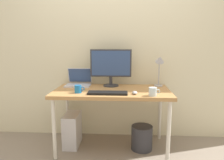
{
  "coord_description": "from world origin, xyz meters",
  "views": [
    {
      "loc": [
        0.14,
        -2.55,
        1.32
      ],
      "look_at": [
        0.0,
        0.0,
        0.87
      ],
      "focal_mm": 34.68,
      "sensor_mm": 36.0,
      "label": 1
    }
  ],
  "objects_px": {
    "desk": "(112,95)",
    "mouse": "(135,93)",
    "desk_lamp": "(160,64)",
    "keyboard": "(108,93)",
    "computer_tower": "(72,130)",
    "monitor": "(111,65)",
    "wastebasket": "(142,138)",
    "laptop": "(79,81)",
    "glass_cup": "(153,92)",
    "coffee_mug": "(78,89)"
  },
  "relations": [
    {
      "from": "mouse",
      "to": "glass_cup",
      "type": "xyz_separation_m",
      "value": [
        0.19,
        -0.07,
        0.03
      ]
    },
    {
      "from": "desk",
      "to": "mouse",
      "type": "distance_m",
      "value": 0.34
    },
    {
      "from": "laptop",
      "to": "wastebasket",
      "type": "xyz_separation_m",
      "value": [
        0.83,
        -0.26,
        -0.66
      ]
    },
    {
      "from": "monitor",
      "to": "wastebasket",
      "type": "relative_size",
      "value": 1.76
    },
    {
      "from": "desk_lamp",
      "to": "mouse",
      "type": "distance_m",
      "value": 0.61
    },
    {
      "from": "laptop",
      "to": "glass_cup",
      "type": "height_order",
      "value": "laptop"
    },
    {
      "from": "desk",
      "to": "mouse",
      "type": "relative_size",
      "value": 15.45
    },
    {
      "from": "monitor",
      "to": "coffee_mug",
      "type": "xyz_separation_m",
      "value": [
        -0.35,
        -0.4,
        -0.23
      ]
    },
    {
      "from": "laptop",
      "to": "mouse",
      "type": "relative_size",
      "value": 3.56
    },
    {
      "from": "desk",
      "to": "coffee_mug",
      "type": "height_order",
      "value": "coffee_mug"
    },
    {
      "from": "coffee_mug",
      "to": "computer_tower",
      "type": "xyz_separation_m",
      "value": [
        -0.14,
        0.22,
        -0.58
      ]
    },
    {
      "from": "keyboard",
      "to": "glass_cup",
      "type": "bearing_deg",
      "value": -6.8
    },
    {
      "from": "desk_lamp",
      "to": "mouse",
      "type": "height_order",
      "value": "desk_lamp"
    },
    {
      "from": "monitor",
      "to": "laptop",
      "type": "distance_m",
      "value": 0.48
    },
    {
      "from": "mouse",
      "to": "glass_cup",
      "type": "bearing_deg",
      "value": -19.97
    },
    {
      "from": "desk",
      "to": "desk_lamp",
      "type": "height_order",
      "value": "desk_lamp"
    },
    {
      "from": "mouse",
      "to": "keyboard",
      "type": "bearing_deg",
      "value": -178.0
    },
    {
      "from": "mouse",
      "to": "computer_tower",
      "type": "bearing_deg",
      "value": 162.23
    },
    {
      "from": "monitor",
      "to": "wastebasket",
      "type": "bearing_deg",
      "value": -31.14
    },
    {
      "from": "desk",
      "to": "laptop",
      "type": "bearing_deg",
      "value": 151.95
    },
    {
      "from": "wastebasket",
      "to": "desk_lamp",
      "type": "bearing_deg",
      "value": 47.22
    },
    {
      "from": "desk_lamp",
      "to": "mouse",
      "type": "xyz_separation_m",
      "value": [
        -0.33,
        -0.43,
        -0.28
      ]
    },
    {
      "from": "coffee_mug",
      "to": "glass_cup",
      "type": "xyz_separation_m",
      "value": [
        0.83,
        -0.1,
        0.0
      ]
    },
    {
      "from": "laptop",
      "to": "desk_lamp",
      "type": "xyz_separation_m",
      "value": [
        1.05,
        -0.02,
        0.24
      ]
    },
    {
      "from": "desk",
      "to": "mouse",
      "type": "bearing_deg",
      "value": -37.91
    },
    {
      "from": "keyboard",
      "to": "computer_tower",
      "type": "xyz_separation_m",
      "value": [
        -0.48,
        0.26,
        -0.55
      ]
    },
    {
      "from": "desk",
      "to": "laptop",
      "type": "relative_size",
      "value": 4.34
    },
    {
      "from": "coffee_mug",
      "to": "computer_tower",
      "type": "height_order",
      "value": "coffee_mug"
    },
    {
      "from": "mouse",
      "to": "computer_tower",
      "type": "distance_m",
      "value": 0.99
    },
    {
      "from": "desk",
      "to": "glass_cup",
      "type": "height_order",
      "value": "glass_cup"
    },
    {
      "from": "monitor",
      "to": "computer_tower",
      "type": "bearing_deg",
      "value": -159.78
    },
    {
      "from": "computer_tower",
      "to": "wastebasket",
      "type": "distance_m",
      "value": 0.89
    },
    {
      "from": "desk",
      "to": "desk_lamp",
      "type": "relative_size",
      "value": 3.32
    },
    {
      "from": "keyboard",
      "to": "mouse",
      "type": "height_order",
      "value": "mouse"
    },
    {
      "from": "desk",
      "to": "keyboard",
      "type": "height_order",
      "value": "keyboard"
    },
    {
      "from": "monitor",
      "to": "desk_lamp",
      "type": "distance_m",
      "value": 0.62
    },
    {
      "from": "desk_lamp",
      "to": "coffee_mug",
      "type": "relative_size",
      "value": 3.64
    },
    {
      "from": "monitor",
      "to": "mouse",
      "type": "height_order",
      "value": "monitor"
    },
    {
      "from": "desk",
      "to": "monitor",
      "type": "bearing_deg",
      "value": 96.98
    },
    {
      "from": "keyboard",
      "to": "coffee_mug",
      "type": "relative_size",
      "value": 3.82
    },
    {
      "from": "laptop",
      "to": "desk",
      "type": "bearing_deg",
      "value": -28.05
    },
    {
      "from": "coffee_mug",
      "to": "glass_cup",
      "type": "relative_size",
      "value": 0.96
    },
    {
      "from": "monitor",
      "to": "desk_lamp",
      "type": "bearing_deg",
      "value": 0.05
    },
    {
      "from": "laptop",
      "to": "wastebasket",
      "type": "bearing_deg",
      "value": -17.45
    },
    {
      "from": "glass_cup",
      "to": "desk_lamp",
      "type": "bearing_deg",
      "value": 74.14
    },
    {
      "from": "keyboard",
      "to": "computer_tower",
      "type": "relative_size",
      "value": 1.05
    },
    {
      "from": "keyboard",
      "to": "computer_tower",
      "type": "bearing_deg",
      "value": 151.5
    },
    {
      "from": "glass_cup",
      "to": "computer_tower",
      "type": "bearing_deg",
      "value": 161.79
    },
    {
      "from": "glass_cup",
      "to": "wastebasket",
      "type": "distance_m",
      "value": 0.7
    },
    {
      "from": "coffee_mug",
      "to": "wastebasket",
      "type": "height_order",
      "value": "coffee_mug"
    }
  ]
}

